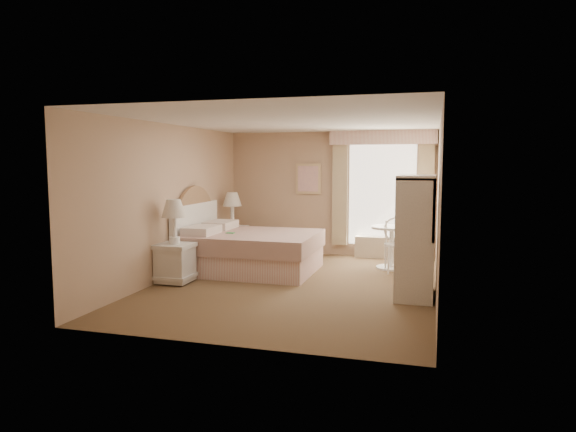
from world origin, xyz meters
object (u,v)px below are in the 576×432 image
(bed, at_px, (245,249))
(cafe_chair, at_px, (397,240))
(nightstand_far, at_px, (233,233))
(round_table, at_px, (392,240))
(nightstand_near, at_px, (175,252))
(armoire, at_px, (416,246))

(bed, xyz_separation_m, cafe_chair, (2.56, 0.67, 0.17))
(nightstand_far, relative_size, round_table, 1.67)
(nightstand_near, height_order, armoire, armoire)
(bed, distance_m, armoire, 3.09)
(nightstand_far, xyz_separation_m, cafe_chair, (3.28, -0.57, 0.07))
(nightstand_near, distance_m, round_table, 3.78)
(round_table, relative_size, cafe_chair, 0.80)
(nightstand_near, bearing_deg, bed, 57.80)
(nightstand_near, relative_size, armoire, 0.76)
(round_table, relative_size, armoire, 0.44)
(bed, height_order, round_table, bed)
(nightstand_far, bearing_deg, nightstand_near, -90.00)
(round_table, height_order, armoire, armoire)
(bed, relative_size, cafe_chair, 2.41)
(round_table, distance_m, armoire, 1.89)
(bed, relative_size, nightstand_far, 1.79)
(round_table, xyz_separation_m, armoire, (0.48, -1.82, 0.20))
(nightstand_far, distance_m, round_table, 3.19)
(armoire, bearing_deg, bed, 162.44)
(nightstand_far, relative_size, armoire, 0.74)
(nightstand_near, height_order, cafe_chair, nightstand_near)
(nightstand_near, xyz_separation_m, nightstand_far, (-0.00, 2.39, -0.01))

